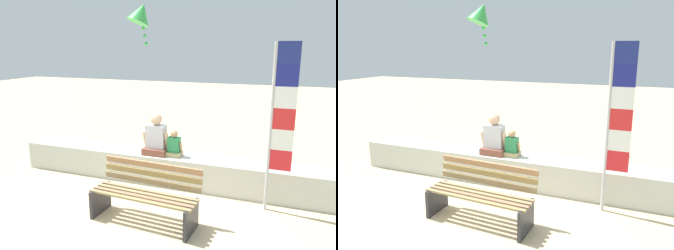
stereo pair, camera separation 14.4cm
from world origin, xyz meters
The scene contains 7 objects.
ground_plane centered at (0.00, 0.00, 0.00)m, with size 40.00×40.00×0.00m, color #CEB78E.
seawall_ledge centered at (0.00, 1.38, 0.29)m, with size 6.49×0.61×0.58m, color beige.
park_bench centered at (0.15, -0.15, 0.42)m, with size 1.72×0.71×0.88m.
person_adult centered at (-0.28, 1.35, 0.90)m, with size 0.54×0.39×0.82m.
person_child centered at (0.09, 1.35, 0.78)m, with size 0.34×0.25×0.52m.
flag_banner centered at (1.99, 0.88, 1.59)m, with size 0.38×0.05×2.74m.
kite_green centered at (-1.43, 3.20, 3.44)m, with size 0.90×0.89×1.08m.
Camera 1 is at (2.13, -4.44, 2.65)m, focal length 35.36 mm.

